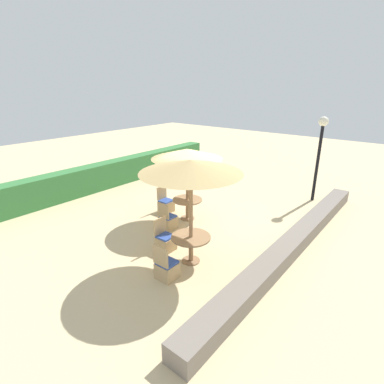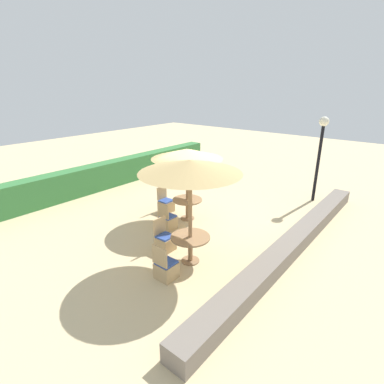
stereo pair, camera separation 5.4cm
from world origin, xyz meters
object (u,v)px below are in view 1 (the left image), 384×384
Objects in this scene: round_table_center at (187,204)px; patio_chair_center_west at (168,221)px; lamp_post at (320,142)px; round_table_front_left at (191,242)px; parasol_front_left at (191,167)px; patio_chair_front_left_north at (165,241)px; parasol_center at (187,154)px; patio_chair_front_left_west at (167,269)px; patio_chair_center_north at (166,205)px.

round_table_center is 1.03m from patio_chair_center_west.
lamp_post is 3.57× the size of patio_chair_center_west.
lamp_post is 3.22× the size of round_table_front_left.
parasol_front_left reaches higher than patio_chair_front_left_north.
round_table_front_left is at bearing -29.36° from patio_chair_center_west.
lamp_post is 5.36m from parasol_center.
lamp_post is 3.57× the size of patio_chair_front_left_west.
round_table_center is (-4.58, 2.79, -1.79)m from lamp_post.
patio_chair_front_left_west is (-0.93, -0.01, -2.33)m from parasol_front_left.
parasol_front_left is 2.02m from round_table_front_left.
lamp_post is 7.16m from patio_chair_front_left_north.
patio_chair_front_left_north is 1.00× the size of patio_chair_center_west.
round_table_center is 1.09× the size of patio_chair_center_west.
lamp_post is 3.57× the size of patio_chair_front_left_north.
patio_chair_center_north is at bearing 54.91° from parasol_front_left.
patio_chair_front_left_west is 0.92× the size of round_table_center.
patio_chair_center_north reaches higher than round_table_center.
parasol_front_left is at bearing -138.06° from round_table_center.
patio_chair_front_left_west is 1.00× the size of patio_chair_center_north.
patio_chair_center_west is at bearing 60.64° from round_table_front_left.
parasol_front_left is (-6.57, 0.99, 0.24)m from lamp_post.
lamp_post is 6.65m from parasol_front_left.
round_table_center is (2.93, 1.81, 0.30)m from patio_chair_front_left_west.
patio_chair_front_left_north is (0.00, 0.94, -2.33)m from parasol_front_left.
patio_chair_center_north is (1.98, 1.89, 0.00)m from patio_chair_front_left_north.
lamp_post reaches higher than parasol_center.
patio_chair_center_north is at bearing 90.58° from parasol_center.
round_table_center is at bearing 41.94° from round_table_front_left.
lamp_post is 1.34× the size of parasol_center.
patio_chair_center_west is (1.01, 1.80, -0.31)m from round_table_front_left.
parasol_center is 2.26m from patio_chair_center_west.
parasol_center is 2.28m from patio_chair_center_north.
round_table_front_left is at bearing -138.06° from parasol_center.
round_table_front_left is at bearing 54.91° from patio_chair_center_north.
parasol_front_left is 2.68× the size of round_table_front_left.
parasol_front_left is at bearing 90.75° from patio_chair_front_left_west.
patio_chair_front_left_west is (-0.93, -0.01, -0.31)m from round_table_front_left.
parasol_front_left is at bearing 89.94° from patio_chair_front_left_north.
round_table_center is 1.09× the size of patio_chair_center_north.
lamp_post is at bearing -8.60° from parasol_front_left.
parasol_center is (-4.58, 2.79, -0.05)m from lamp_post.
parasol_center is at bearing 41.94° from round_table_front_left.
lamp_post is 6.88m from round_table_front_left.
patio_chair_center_north is (-0.01, 1.03, -2.04)m from parasol_center.
round_table_front_left is 1.11× the size of patio_chair_front_left_west.
patio_chair_center_west is (1.01, 0.86, 0.00)m from patio_chair_front_left_north.
parasol_center reaches higher than round_table_center.
parasol_front_left is 1.12× the size of parasol_center.
patio_chair_center_west is at bearing 179.83° from round_table_center.
parasol_front_left is 2.70m from parasol_center.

